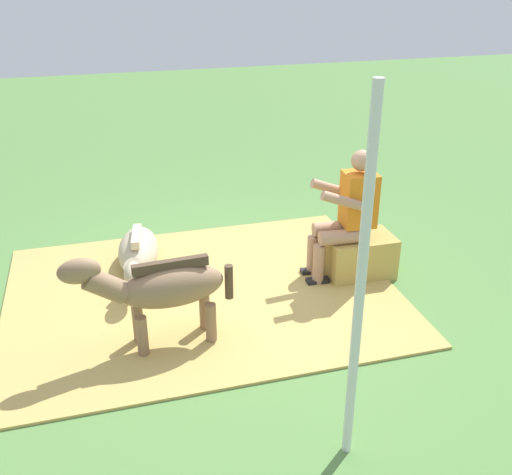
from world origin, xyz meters
TOP-DOWN VIEW (x-y plane):
  - ground_plane at (0.00, 0.00)m, footprint 24.00×24.00m
  - hay_patch at (0.30, -0.09)m, footprint 3.60×2.78m
  - hay_bale at (-1.27, -0.05)m, footprint 0.66×0.43m
  - person_seated at (-1.11, -0.06)m, footprint 0.68×0.44m
  - pony_standing at (0.75, 0.61)m, footprint 1.35×0.38m
  - pony_lying at (0.83, -0.71)m, footprint 0.52×1.36m
  - tent_pole_left at (-0.24, 2.07)m, footprint 0.06×0.06m

SIDE VIEW (x-z plane):
  - ground_plane at x=0.00m, z-range 0.00..0.00m
  - hay_patch at x=0.30m, z-range 0.00..0.02m
  - pony_lying at x=0.83m, z-range -0.02..0.40m
  - hay_bale at x=-1.27m, z-range 0.00..0.42m
  - pony_standing at x=0.75m, z-range 0.09..0.99m
  - person_seated at x=-1.11m, z-range 0.06..1.36m
  - tent_pole_left at x=-0.24m, z-range 0.00..2.38m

